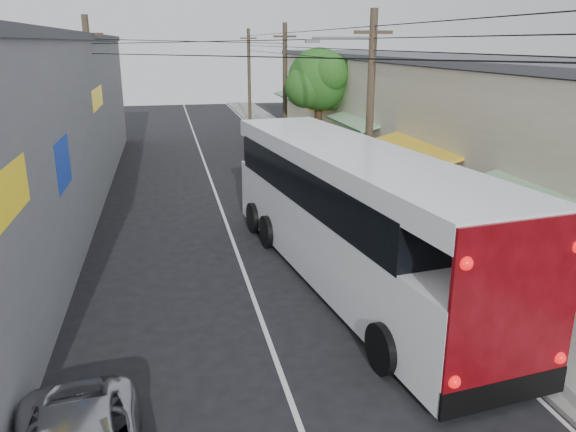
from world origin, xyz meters
The scene contains 11 objects.
sidewalk centered at (6.50, 20.00, 0.06)m, with size 3.00×80.00×0.12m, color slate.
building_right centered at (10.99, 22.00, 3.15)m, with size 7.09×40.00×6.25m.
building_left centered at (-8.50, 18.00, 3.65)m, with size 7.20×36.00×7.25m.
utility_poles centered at (3.13, 20.33, 4.13)m, with size 11.80×45.28×8.00m.
street_tree centered at (6.87, 26.02, 4.67)m, with size 4.40×4.00×6.60m.
coach_bus centered at (2.99, 8.53, 2.08)m, with size 4.61×14.15×4.01m.
parked_suv centered at (3.80, 13.16, 0.92)m, with size 2.57×6.31×1.83m, color gray.
parked_car_mid centered at (4.01, 21.07, 0.79)m, with size 1.87×4.64×1.58m, color #28282D.
parked_car_far centered at (4.60, 31.92, 0.66)m, with size 1.39×4.00×1.32m, color black.
pedestrian_near centered at (5.40, 12.85, 1.00)m, with size 0.65×0.42×1.77m, color #C36797.
pedestrian_far centered at (5.67, 13.85, 0.92)m, with size 0.77×0.60×1.59m, color #8DAACE.
Camera 1 is at (-2.09, -6.52, 6.86)m, focal length 35.00 mm.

